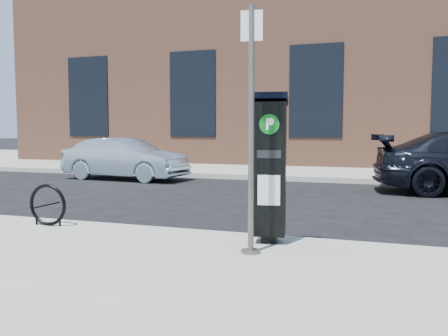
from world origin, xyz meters
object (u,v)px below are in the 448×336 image
at_px(parking_kiosk, 270,166).
at_px(bike_rack, 48,205).
at_px(car_silver, 125,159).
at_px(sign_pole, 251,132).

height_order(parking_kiosk, bike_rack, parking_kiosk).
distance_m(bike_rack, car_silver, 7.82).
bearing_deg(parking_kiosk, bike_rack, 171.62).
bearing_deg(car_silver, parking_kiosk, -134.27).
height_order(parking_kiosk, sign_pole, sign_pole).
bearing_deg(bike_rack, sign_pole, -10.56).
xyz_separation_m(bike_rack, car_silver, (-2.96, 7.24, 0.19)).
bearing_deg(sign_pole, parking_kiosk, 73.20).
relative_size(sign_pole, car_silver, 0.71).
distance_m(sign_pole, bike_rack, 3.48).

